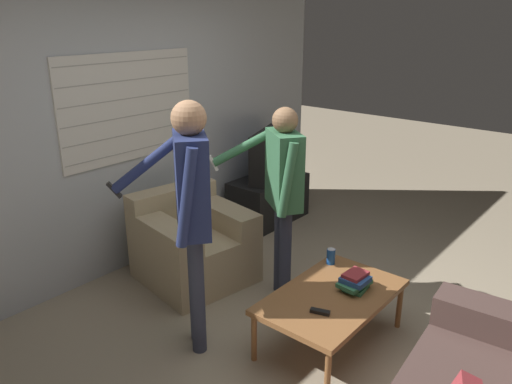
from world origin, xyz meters
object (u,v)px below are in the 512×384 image
spare_remote (320,312)px  soda_can (331,256)px  coffee_table (332,298)px  person_left_standing (191,199)px  book_stack (355,282)px  armchair_beige (192,244)px  tv (268,155)px  person_right_standing (282,182)px

spare_remote → soda_can: bearing=7.7°
coffee_table → person_left_standing: person_left_standing is taller
person_left_standing → book_stack: person_left_standing is taller
armchair_beige → book_stack: (0.13, -1.55, 0.14)m
book_stack → coffee_table: bearing=151.4°
coffee_table → soda_can: bearing=33.4°
coffee_table → book_stack: (0.16, -0.09, 0.10)m
soda_can → spare_remote: (-0.63, -0.32, -0.05)m
armchair_beige → soda_can: 1.27m
armchair_beige → spare_remote: bearing=88.7°
coffee_table → book_stack: book_stack is taller
book_stack → spare_remote: book_stack is taller
person_left_standing → armchair_beige: bearing=-2.7°
armchair_beige → book_stack: size_ratio=3.91×
person_left_standing → book_stack: 1.30m
tv → person_right_standing: size_ratio=0.49×
armchair_beige → book_stack: 1.56m
tv → book_stack: tv is taller
book_stack → spare_remote: 0.42m
person_left_standing → soda_can: 1.29m
person_right_standing → coffee_table: bearing=-168.6°
tv → spare_remote: size_ratio=5.75×
tv → soda_can: 1.90m
armchair_beige → coffee_table: (-0.03, -1.46, 0.04)m
tv → person_right_standing: (-1.18, -1.09, 0.23)m
person_right_standing → spare_remote: bearing=178.6°
person_right_standing → soda_can: (0.08, -0.43, -0.54)m
coffee_table → tv: tv is taller
armchair_beige → spare_remote: size_ratio=7.26×
person_left_standing → soda_can: person_left_standing is taller
coffee_table → spare_remote: spare_remote is taller
book_stack → soda_can: (0.22, 0.34, 0.00)m
tv → person_right_standing: bearing=21.9°
spare_remote → person_right_standing: bearing=34.5°
soda_can → spare_remote: bearing=-153.5°
person_left_standing → soda_can: (1.01, -0.47, -0.65)m
coffee_table → soda_can: (0.38, 0.25, 0.10)m
tv → person_right_standing: 1.62m
person_right_standing → spare_remote: (-0.55, -0.74, -0.59)m
coffee_table → soda_can: 0.47m
tv → soda_can: (-1.10, -1.51, -0.31)m
tv → book_stack: size_ratio=3.09×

